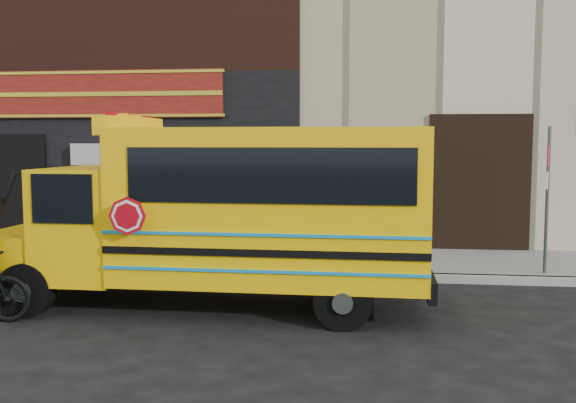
% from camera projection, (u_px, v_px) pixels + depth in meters
% --- Properties ---
extents(ground, '(120.00, 120.00, 0.00)m').
position_uv_depth(ground, '(261.00, 315.00, 9.43)').
color(ground, black).
rests_on(ground, ground).
extents(curb, '(40.00, 0.20, 0.15)m').
position_uv_depth(curb, '(283.00, 274.00, 11.99)').
color(curb, '#989792').
rests_on(curb, ground).
extents(sidewalk, '(40.00, 3.00, 0.15)m').
position_uv_depth(sidewalk, '(293.00, 260.00, 13.47)').
color(sidewalk, '#64635E').
rests_on(sidewalk, ground).
extents(building, '(20.00, 10.70, 12.00)m').
position_uv_depth(building, '(316.00, 22.00, 19.19)').
color(building, beige).
rests_on(building, sidewalk).
extents(school_bus, '(6.93, 2.44, 2.92)m').
position_uv_depth(school_bus, '(231.00, 210.00, 9.77)').
color(school_bus, black).
rests_on(school_bus, ground).
extents(sign_pole, '(0.11, 0.24, 2.82)m').
position_uv_depth(sign_pole, '(547.00, 196.00, 11.57)').
color(sign_pole, '#454E48').
rests_on(sign_pole, ground).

